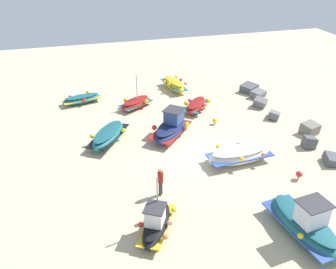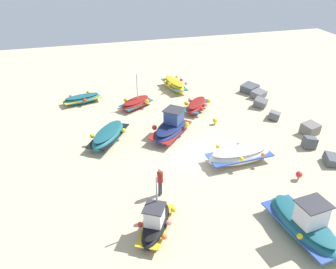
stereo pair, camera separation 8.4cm
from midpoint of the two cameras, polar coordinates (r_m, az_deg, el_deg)
ground_plane at (r=23.58m, az=6.16°, el=-3.13°), size 59.74×59.74×0.00m
fishing_boat_0 at (r=18.40m, az=20.89°, el=-13.19°), size 4.60×2.21×2.17m
fishing_boat_1 at (r=33.40m, az=0.86°, el=8.02°), size 3.74×1.92×1.02m
fishing_boat_2 at (r=31.44m, az=-13.72°, el=5.54°), size 1.97×3.51×0.76m
fishing_boat_4 at (r=24.93m, az=-9.65°, el=-0.18°), size 4.17×3.43×0.97m
fishing_boat_5 at (r=29.81m, az=-5.23°, el=5.01°), size 2.69×3.19×2.94m
fishing_boat_6 at (r=22.85m, az=11.28°, el=-3.21°), size 2.03×4.35×1.00m
fishing_boat_7 at (r=25.26m, az=0.40°, el=1.08°), size 4.05×3.88×1.96m
fishing_boat_8 at (r=17.54m, az=-2.01°, el=-13.91°), size 3.39×2.57×3.08m
fishing_boat_9 at (r=29.36m, az=4.48°, el=4.66°), size 3.21×2.93×0.84m
person_walking at (r=19.39m, az=-1.34°, el=-7.30°), size 0.32×0.32×1.73m
breakwater_rocks at (r=26.98m, az=21.33°, el=0.19°), size 19.85×2.81×1.19m
mooring_buoy_0 at (r=22.29m, az=20.14°, el=-5.99°), size 0.38×0.38×0.55m
mooring_buoy_1 at (r=27.25m, az=7.43°, el=2.22°), size 0.37×0.37×0.49m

